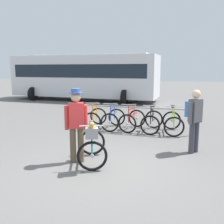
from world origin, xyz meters
TOP-DOWN VIEW (x-y plane):
  - ground_plane at (0.00, 0.00)m, footprint 80.00×80.00m
  - bike_rack_rail at (0.10, 3.34)m, footprint 3.91×0.15m
  - racked_bike_orange at (-1.40, 3.56)m, footprint 0.77×1.18m
  - racked_bike_blue at (-0.70, 3.54)m, footprint 0.68×1.11m
  - racked_bike_red at (-0.00, 3.52)m, footprint 0.81×1.18m
  - racked_bike_black at (0.70, 3.51)m, footprint 0.66×1.11m
  - racked_bike_lime at (1.40, 3.49)m, footprint 0.80×1.19m
  - featured_bicycle at (-0.24, 0.07)m, footprint 1.00×1.26m
  - person_with_featured_bike at (-0.63, 0.11)m, footprint 0.47×0.35m
  - pedestrian_with_backpack at (2.00, 1.58)m, footprint 0.46×0.47m
  - bus_distant at (-4.91, 11.09)m, footprint 10.12×3.74m

SIDE VIEW (x-z plane):
  - ground_plane at x=0.00m, z-range 0.00..0.00m
  - racked_bike_orange at x=-1.40m, z-range -0.12..0.86m
  - racked_bike_red at x=0.00m, z-range -0.12..0.85m
  - racked_bike_black at x=0.70m, z-range -0.12..0.86m
  - racked_bike_blue at x=-0.70m, z-range -0.12..0.85m
  - racked_bike_lime at x=1.40m, z-range -0.12..0.86m
  - featured_bicycle at x=-0.24m, z-range -0.06..1.03m
  - bike_rack_rail at x=0.10m, z-range 0.25..1.12m
  - pedestrian_with_backpack at x=2.00m, z-range 0.12..1.76m
  - person_with_featured_bike at x=-0.63m, z-range 0.09..1.81m
  - bus_distant at x=-4.91m, z-range 0.20..3.28m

